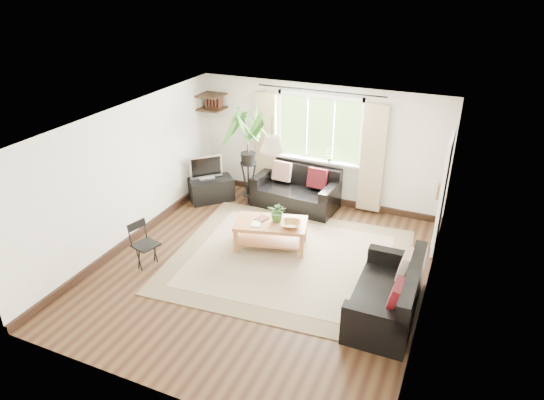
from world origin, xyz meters
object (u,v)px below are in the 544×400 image
at_px(sofa_right, 386,291).
at_px(sofa_back, 296,189).
at_px(palm_stand, 248,159).
at_px(folding_chair, 146,246).
at_px(tv_stand, 211,189).
at_px(coffee_table, 271,235).

bearing_deg(sofa_right, sofa_back, -139.02).
xyz_separation_m(palm_stand, folding_chair, (-0.53, -2.69, -0.60)).
relative_size(sofa_back, folding_chair, 2.20).
xyz_separation_m(tv_stand, palm_stand, (0.79, 0.15, 0.74)).
bearing_deg(palm_stand, tv_stand, -169.49).
relative_size(coffee_table, palm_stand, 0.62).
bearing_deg(folding_chair, sofa_back, -11.27).
bearing_deg(coffee_table, folding_chair, -140.73).
relative_size(sofa_back, sofa_right, 1.00).
height_order(sofa_right, coffee_table, sofa_right).
height_order(coffee_table, folding_chair, folding_chair).
relative_size(tv_stand, palm_stand, 0.45).
relative_size(palm_stand, folding_chair, 2.60).
xyz_separation_m(coffee_table, folding_chair, (-1.61, -1.32, 0.13)).
bearing_deg(sofa_back, sofa_right, -44.17).
relative_size(sofa_back, coffee_table, 1.37).
bearing_deg(palm_stand, coffee_table, -51.78).
height_order(coffee_table, tv_stand, coffee_table).
height_order(sofa_right, palm_stand, palm_stand).
height_order(coffee_table, palm_stand, palm_stand).
distance_m(tv_stand, folding_chair, 2.56).
relative_size(sofa_right, tv_stand, 1.90).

